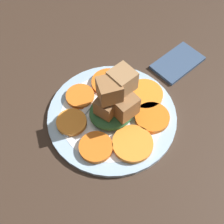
% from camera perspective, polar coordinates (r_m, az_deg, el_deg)
% --- Properties ---
extents(table_slab, '(1.20, 1.20, 0.02)m').
position_cam_1_polar(table_slab, '(0.68, -0.00, -1.43)').
color(table_slab, '#38281E').
rests_on(table_slab, ground).
extents(plate, '(0.27, 0.27, 0.01)m').
position_cam_1_polar(plate, '(0.66, -0.00, -0.74)').
color(plate, '#99B7D1').
rests_on(plate, table_slab).
extents(carrot_slice_0, '(0.06, 0.06, 0.01)m').
position_cam_1_polar(carrot_slice_0, '(0.68, -5.84, 2.89)').
color(carrot_slice_0, orange).
rests_on(carrot_slice_0, plate).
extents(carrot_slice_1, '(0.06, 0.06, 0.01)m').
position_cam_1_polar(carrot_slice_1, '(0.65, -7.40, -1.87)').
color(carrot_slice_1, orange).
rests_on(carrot_slice_1, plate).
extents(carrot_slice_2, '(0.07, 0.07, 0.01)m').
position_cam_1_polar(carrot_slice_2, '(0.62, -2.97, -6.42)').
color(carrot_slice_2, orange).
rests_on(carrot_slice_2, plate).
extents(carrot_slice_3, '(0.08, 0.08, 0.01)m').
position_cam_1_polar(carrot_slice_3, '(0.62, 3.79, -5.80)').
color(carrot_slice_3, orange).
rests_on(carrot_slice_3, plate).
extents(carrot_slice_4, '(0.07, 0.07, 0.01)m').
position_cam_1_polar(carrot_slice_4, '(0.65, 7.34, -0.99)').
color(carrot_slice_4, orange).
rests_on(carrot_slice_4, plate).
extents(carrot_slice_5, '(0.08, 0.08, 0.01)m').
position_cam_1_polar(carrot_slice_5, '(0.69, 5.99, 3.23)').
color(carrot_slice_5, orange).
rests_on(carrot_slice_5, plate).
extents(carrot_slice_6, '(0.08, 0.08, 0.01)m').
position_cam_1_polar(carrot_slice_6, '(0.70, -0.64, 5.37)').
color(carrot_slice_6, orange).
rests_on(carrot_slice_6, plate).
extents(center_pile, '(0.10, 0.09, 0.12)m').
position_cam_1_polar(center_pile, '(0.62, 0.58, 1.71)').
color(center_pile, '#2D6033').
rests_on(center_pile, plate).
extents(fork, '(0.19, 0.07, 0.00)m').
position_cam_1_polar(fork, '(0.68, -3.42, 2.21)').
color(fork, silver).
rests_on(fork, plate).
extents(napkin, '(0.12, 0.07, 0.01)m').
position_cam_1_polar(napkin, '(0.77, 11.91, 8.82)').
color(napkin, '#334766').
rests_on(napkin, table_slab).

